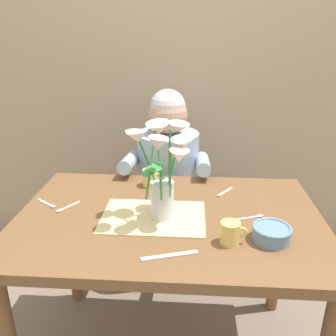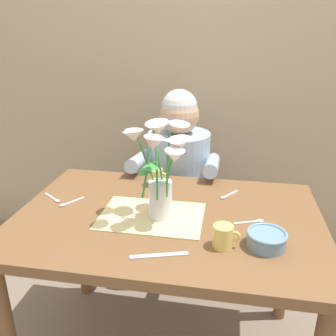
{
  "view_description": "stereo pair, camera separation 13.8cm",
  "coord_description": "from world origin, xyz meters",
  "px_view_note": "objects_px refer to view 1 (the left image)",
  "views": [
    {
      "loc": [
        0.08,
        -1.23,
        1.42
      ],
      "look_at": [
        -0.01,
        0.05,
        0.92
      ],
      "focal_mm": 38.01,
      "sensor_mm": 36.0,
      "label": 1
    },
    {
      "loc": [
        0.22,
        -1.22,
        1.42
      ],
      "look_at": [
        -0.01,
        0.05,
        0.92
      ],
      "focal_mm": 38.01,
      "sensor_mm": 36.0,
      "label": 2
    }
  ],
  "objects_px": {
    "ceramic_mug": "(150,178)",
    "ceramic_bowl": "(271,233)",
    "flower_vase": "(162,165)",
    "dinner_knife": "(170,256)",
    "coffee_cup": "(231,233)",
    "seated_person": "(168,190)"
  },
  "relations": [
    {
      "from": "seated_person",
      "to": "ceramic_bowl",
      "type": "bearing_deg",
      "value": -65.93
    },
    {
      "from": "seated_person",
      "to": "ceramic_bowl",
      "type": "xyz_separation_m",
      "value": [
        0.41,
        -0.77,
        0.21
      ]
    },
    {
      "from": "ceramic_bowl",
      "to": "dinner_knife",
      "type": "relative_size",
      "value": 0.72
    },
    {
      "from": "ceramic_bowl",
      "to": "dinner_knife",
      "type": "distance_m",
      "value": 0.36
    },
    {
      "from": "flower_vase",
      "to": "dinner_knife",
      "type": "xyz_separation_m",
      "value": [
        0.04,
        -0.25,
        -0.22
      ]
    },
    {
      "from": "seated_person",
      "to": "dinner_knife",
      "type": "distance_m",
      "value": 0.91
    },
    {
      "from": "ceramic_mug",
      "to": "ceramic_bowl",
      "type": "bearing_deg",
      "value": -42.68
    },
    {
      "from": "ceramic_bowl",
      "to": "ceramic_mug",
      "type": "height_order",
      "value": "ceramic_mug"
    },
    {
      "from": "dinner_knife",
      "to": "coffee_cup",
      "type": "xyz_separation_m",
      "value": [
        0.2,
        0.09,
        0.04
      ]
    },
    {
      "from": "flower_vase",
      "to": "coffee_cup",
      "type": "xyz_separation_m",
      "value": [
        0.24,
        -0.16,
        -0.18
      ]
    },
    {
      "from": "seated_person",
      "to": "ceramic_mug",
      "type": "xyz_separation_m",
      "value": [
        -0.06,
        -0.34,
        0.22
      ]
    },
    {
      "from": "seated_person",
      "to": "dinner_knife",
      "type": "height_order",
      "value": "seated_person"
    },
    {
      "from": "ceramic_bowl",
      "to": "ceramic_mug",
      "type": "relative_size",
      "value": 1.46
    },
    {
      "from": "flower_vase",
      "to": "ceramic_bowl",
      "type": "xyz_separation_m",
      "value": [
        0.39,
        -0.13,
        -0.19
      ]
    },
    {
      "from": "flower_vase",
      "to": "ceramic_mug",
      "type": "relative_size",
      "value": 4.02
    },
    {
      "from": "seated_person",
      "to": "ceramic_bowl",
      "type": "height_order",
      "value": "seated_person"
    },
    {
      "from": "dinner_knife",
      "to": "ceramic_mug",
      "type": "distance_m",
      "value": 0.56
    },
    {
      "from": "coffee_cup",
      "to": "ceramic_mug",
      "type": "relative_size",
      "value": 1.0
    },
    {
      "from": "dinner_knife",
      "to": "flower_vase",
      "type": "bearing_deg",
      "value": 82.99
    },
    {
      "from": "coffee_cup",
      "to": "ceramic_mug",
      "type": "xyz_separation_m",
      "value": [
        -0.33,
        0.46,
        0.0
      ]
    },
    {
      "from": "flower_vase",
      "to": "ceramic_mug",
      "type": "height_order",
      "value": "flower_vase"
    },
    {
      "from": "flower_vase",
      "to": "coffee_cup",
      "type": "distance_m",
      "value": 0.34
    }
  ]
}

